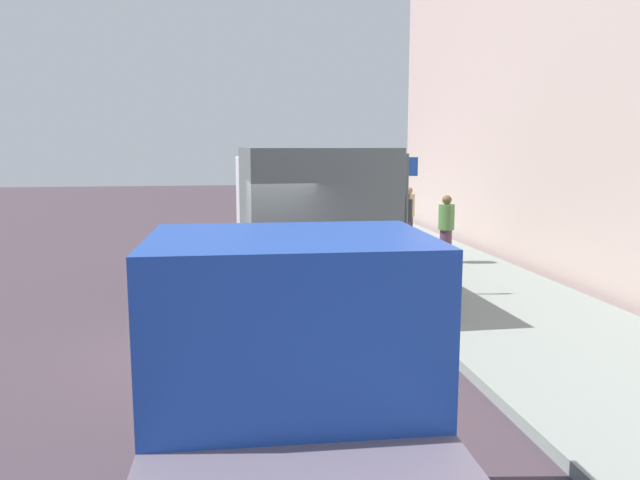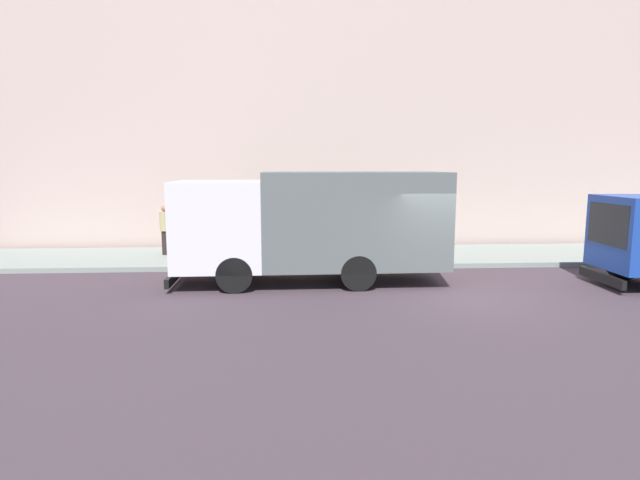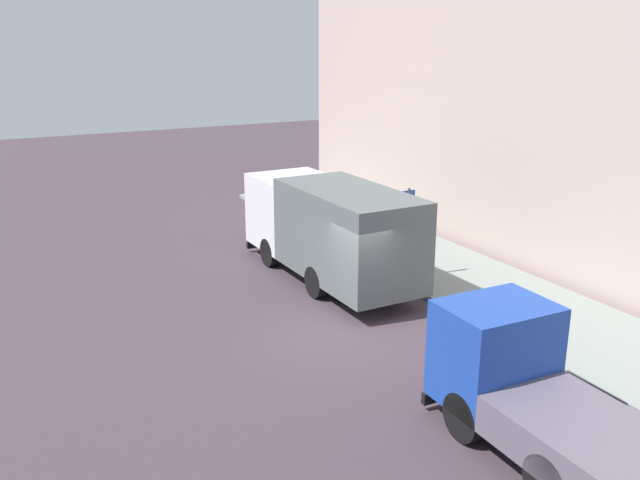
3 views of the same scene
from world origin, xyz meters
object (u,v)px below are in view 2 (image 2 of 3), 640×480
Objects in this scene: pedestrian_walking at (255,228)px; street_sign_post at (352,212)px; large_utility_truck at (313,222)px; pedestrian_third at (165,229)px; pedestrian_standing at (216,230)px; traffic_cone_orange at (216,255)px.

pedestrian_walking is 3.80m from street_sign_post.
large_utility_truck is at bearing 125.61° from pedestrian_walking.
pedestrian_standing is at bearing 3.42° from pedestrian_third.
pedestrian_walking is at bearing 122.44° from pedestrian_standing.
large_utility_truck reaches higher than pedestrian_walking.
pedestrian_walking is 1.00× the size of pedestrian_third.
traffic_cone_orange is (-1.98, 1.06, -0.59)m from pedestrian_walking.
traffic_cone_orange is (1.93, 2.92, -1.23)m from large_utility_truck.
large_utility_truck reaches higher than traffic_cone_orange.
traffic_cone_orange is 0.22× the size of street_sign_post.
pedestrian_standing reaches higher than traffic_cone_orange.
large_utility_truck is 6.26m from pedestrian_third.
pedestrian_walking is at bearing 23.16° from pedestrian_third.
large_utility_truck is at bearing -16.14° from pedestrian_third.
pedestrian_standing is (3.23, 3.07, -0.61)m from large_utility_truck.
pedestrian_third is at bearing 51.08° from large_utility_truck.
traffic_cone_orange is at bearing -21.91° from pedestrian_third.
pedestrian_walking reaches higher than traffic_cone_orange.
pedestrian_standing is 0.62× the size of street_sign_post.
pedestrian_walking is 2.32m from traffic_cone_orange.
traffic_cone_orange is (-1.30, -0.16, -0.61)m from pedestrian_standing.
traffic_cone_orange is 4.42m from street_sign_post.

